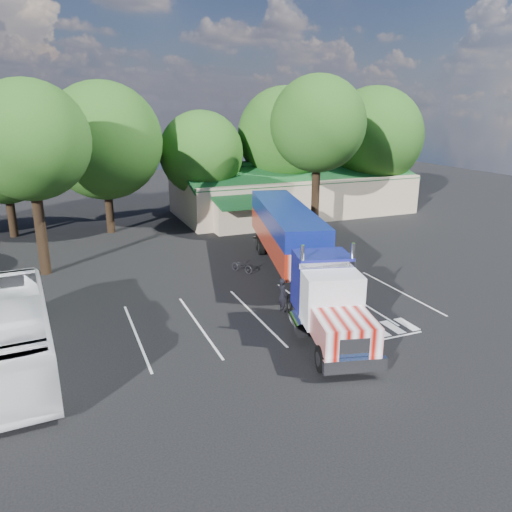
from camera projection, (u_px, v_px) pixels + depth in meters
name	position (u px, v px, depth m)	size (l,w,h in m)	color
ground	(221.00, 281.00, 32.39)	(120.00, 120.00, 0.00)	black
event_hall	(291.00, 192.00, 52.50)	(24.20, 14.12, 5.55)	tan
tree_row_b	(3.00, 153.00, 41.38)	(8.40, 8.40, 11.35)	black
tree_row_c	(104.00, 141.00, 42.60)	(10.00, 10.00, 13.05)	black
tree_row_d	(201.00, 153.00, 47.43)	(8.00, 8.00, 10.60)	black
tree_row_e	(285.00, 135.00, 50.70)	(9.60, 9.60, 12.90)	black
tree_row_f	(374.00, 136.00, 53.34)	(10.40, 10.40, 13.00)	black
tree_near_left	(29.00, 141.00, 31.34)	(7.60, 7.60, 12.65)	black
tree_near_right	(318.00, 124.00, 41.34)	(8.00, 8.00, 13.50)	black
semi_truck	(294.00, 244.00, 31.34)	(8.09, 22.09, 4.63)	black
woman	(283.00, 295.00, 27.37)	(0.71, 0.46, 1.94)	black
bicycle	(242.00, 266.00, 34.03)	(0.61, 1.76, 0.92)	black
tour_bus	(17.00, 333.00, 21.54)	(2.57, 10.98, 3.06)	white
silver_sedan	(224.00, 221.00, 46.40)	(1.42, 4.08, 1.34)	#95969B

